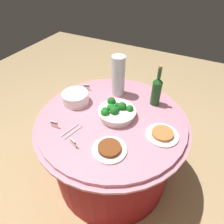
{
  "coord_description": "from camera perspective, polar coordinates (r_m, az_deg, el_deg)",
  "views": [
    {
      "loc": [
        -0.5,
        0.99,
        1.74
      ],
      "look_at": [
        0.0,
        0.0,
        0.79
      ],
      "focal_mm": 32.16,
      "sensor_mm": 36.0,
      "label": 1
    }
  ],
  "objects": [
    {
      "name": "ground_plane",
      "position": [
        2.06,
        0.0,
        -16.89
      ],
      "size": [
        6.0,
        6.0,
        0.0
      ],
      "primitive_type": "plane",
      "color": "tan"
    },
    {
      "name": "buffet_table",
      "position": [
        1.76,
        0.0,
        -10.31
      ],
      "size": [
        1.16,
        1.16,
        0.74
      ],
      "color": "maroon",
      "rests_on": "ground_plane"
    },
    {
      "name": "broccoli_bowl",
      "position": [
        1.47,
        1.19,
        0.12
      ],
      "size": [
        0.28,
        0.28,
        0.11
      ],
      "color": "white",
      "rests_on": "buffet_table"
    },
    {
      "name": "plate_stack",
      "position": [
        1.63,
        -10.32,
        3.99
      ],
      "size": [
        0.21,
        0.21,
        0.09
      ],
      "color": "white",
      "rests_on": "buffet_table"
    },
    {
      "name": "wine_bottle",
      "position": [
        1.58,
        12.56,
        6.07
      ],
      "size": [
        0.07,
        0.07,
        0.34
      ],
      "color": "#1B4D1E",
      "rests_on": "buffet_table"
    },
    {
      "name": "decorative_fruit_vase",
      "position": [
        1.65,
        1.76,
        9.91
      ],
      "size": [
        0.11,
        0.11,
        0.34
      ],
      "color": "silver",
      "rests_on": "buffet_table"
    },
    {
      "name": "serving_tongs",
      "position": [
        1.41,
        -11.12,
        -5.22
      ],
      "size": [
        0.08,
        0.17,
        0.01
      ],
      "color": "silver",
      "rests_on": "buffet_table"
    },
    {
      "name": "food_plate_stir_fry",
      "position": [
        1.27,
        -0.73,
        -10.43
      ],
      "size": [
        0.22,
        0.22,
        0.04
      ],
      "color": "white",
      "rests_on": "buffet_table"
    },
    {
      "name": "food_plate_peanuts",
      "position": [
        1.39,
        14.12,
        -6.16
      ],
      "size": [
        0.22,
        0.22,
        0.03
      ],
      "color": "white",
      "rests_on": "buffet_table"
    },
    {
      "name": "label_placard_front",
      "position": [
        1.3,
        -10.98,
        -8.57
      ],
      "size": [
        0.05,
        0.02,
        0.05
      ],
      "color": "white",
      "rests_on": "buffet_table"
    },
    {
      "name": "label_placard_mid",
      "position": [
        1.45,
        -16.08,
        -3.31
      ],
      "size": [
        0.05,
        0.02,
        0.05
      ],
      "color": "white",
      "rests_on": "buffet_table"
    },
    {
      "name": "label_placard_rear",
      "position": [
        1.77,
        -7.23,
        7.05
      ],
      "size": [
        0.05,
        0.03,
        0.05
      ],
      "color": "white",
      "rests_on": "buffet_table"
    }
  ]
}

